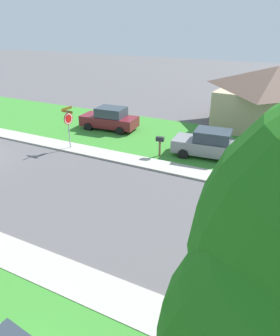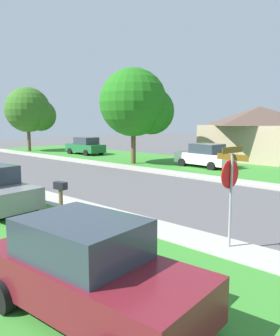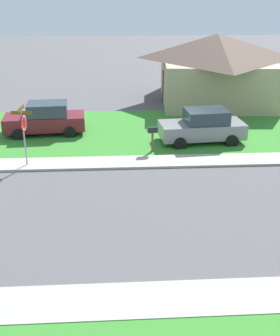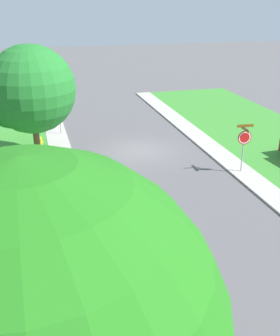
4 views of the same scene
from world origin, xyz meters
TOP-DOWN VIEW (x-y plane):
  - sidewalk_east at (4.70, 12.00)m, footprint 1.40×56.00m
  - sidewalk_west at (-4.70, 12.00)m, footprint 1.40×56.00m
  - lawn_west at (-9.40, 12.00)m, footprint 8.00×56.00m
  - stop_sign_far_corner at (-4.60, 4.78)m, footprint 0.92×0.92m
  - car_grey_kerbside_mid at (-7.31, 13.27)m, footprint 2.32×4.44m
  - car_maroon_driveway_right at (-9.16, 4.98)m, footprint 2.29×4.43m
  - house_left_setback at (-15.98, 15.78)m, footprint 9.51×8.40m
  - mailbox at (-5.98, 10.55)m, footprint 0.31×0.51m

SIDE VIEW (x-z plane):
  - lawn_west at x=-9.40m, z-range 0.00..0.08m
  - sidewalk_east at x=4.70m, z-range 0.00..0.10m
  - sidewalk_west at x=-4.70m, z-range 0.00..0.10m
  - car_grey_kerbside_mid at x=-7.31m, z-range -0.01..1.75m
  - car_maroon_driveway_right at x=-9.16m, z-range -0.01..1.75m
  - mailbox at x=-5.98m, z-range 0.35..1.66m
  - stop_sign_far_corner at x=-4.60m, z-range 0.50..3.27m
  - house_left_setback at x=-15.98m, z-range 0.08..4.68m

